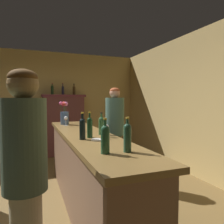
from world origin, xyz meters
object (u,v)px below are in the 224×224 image
at_px(wine_glass_rear, 66,119).
at_px(patron_redhead, 25,175).
at_px(display_cabinet, 64,123).
at_px(wine_bottle_pinot, 90,126).
at_px(wine_glass_mid, 106,127).
at_px(wine_bottle_rose, 82,128).
at_px(wine_bottle_chardonnay, 127,136).
at_px(cheese_plate, 98,140).
at_px(wine_glass_front, 83,125).
at_px(flower_arrangement, 65,115).
at_px(display_bottle_left, 52,89).
at_px(bartender, 115,130).
at_px(display_bottle_center, 74,90).
at_px(wine_bottle_riesling, 105,138).
at_px(bar_counter, 87,171).
at_px(wine_bottle_malbec, 101,125).
at_px(display_bottle_midleft, 63,90).

bearing_deg(wine_glass_rear, patron_redhead, -106.04).
distance_m(display_cabinet, wine_bottle_pinot, 3.32).
bearing_deg(wine_glass_mid, patron_redhead, -137.25).
bearing_deg(wine_bottle_rose, wine_glass_mid, 11.23).
bearing_deg(wine_bottle_chardonnay, cheese_plate, 97.91).
distance_m(wine_glass_front, flower_arrangement, 0.96).
xyz_separation_m(wine_glass_mid, display_bottle_left, (-0.30, 3.32, 0.60)).
relative_size(wine_glass_rear, display_bottle_left, 0.56).
bearing_deg(bartender, wine_bottle_rose, 63.46).
bearing_deg(patron_redhead, wine_bottle_rose, 8.15).
xyz_separation_m(wine_bottle_pinot, display_bottle_left, (-0.11, 3.30, 0.58)).
bearing_deg(wine_bottle_pinot, display_bottle_center, 82.16).
bearing_deg(patron_redhead, wine_glass_rear, 29.73).
height_order(wine_bottle_riesling, wine_bottle_rose, wine_bottle_rose).
bearing_deg(wine_bottle_rose, wine_bottle_chardonnay, -71.78).
relative_size(bar_counter, display_cabinet, 2.00).
bearing_deg(wine_bottle_riesling, cheese_plate, 78.98).
relative_size(bar_counter, wine_glass_front, 24.37).
xyz_separation_m(wine_bottle_chardonnay, bartender, (0.61, 1.82, -0.23)).
bearing_deg(display_bottle_left, flower_arrangement, -88.98).
xyz_separation_m(wine_glass_mid, bartender, (0.54, 1.07, -0.21)).
distance_m(bar_counter, bartender, 1.09).
relative_size(wine_bottle_malbec, wine_bottle_rose, 0.93).
xyz_separation_m(wine_bottle_malbec, patron_redhead, (-0.88, -1.00, -0.20)).
bearing_deg(display_bottle_midleft, wine_bottle_pinot, -92.72).
relative_size(cheese_plate, display_bottle_midleft, 0.48).
distance_m(wine_bottle_rose, cheese_plate, 0.22).
distance_m(bar_counter, wine_glass_rear, 1.15).
height_order(wine_glass_front, display_bottle_center, display_bottle_center).
bearing_deg(wine_bottle_malbec, bar_counter, 137.77).
height_order(wine_bottle_riesling, wine_bottle_malbec, wine_bottle_riesling).
xyz_separation_m(bar_counter, cheese_plate, (0.00, -0.49, 0.51)).
height_order(wine_bottle_riesling, flower_arrangement, flower_arrangement).
height_order(wine_glass_rear, display_bottle_center, display_bottle_center).
xyz_separation_m(wine_bottle_rose, flower_arrangement, (0.03, 1.53, 0.04)).
distance_m(wine_glass_front, bartender, 0.90).
height_order(wine_bottle_chardonnay, wine_bottle_pinot, wine_bottle_pinot).
bearing_deg(wine_bottle_chardonnay, wine_bottle_pinot, 98.90).
distance_m(wine_bottle_chardonnay, flower_arrangement, 2.24).
relative_size(wine_bottle_malbec, flower_arrangement, 0.70).
relative_size(wine_bottle_malbec, patron_redhead, 0.17).
height_order(cheese_plate, patron_redhead, patron_redhead).
bearing_deg(wine_glass_front, display_bottle_midleft, 87.44).
relative_size(display_cabinet, display_bottle_center, 5.38).
bearing_deg(wine_glass_mid, wine_bottle_pinot, 172.68).
bearing_deg(display_bottle_midleft, wine_bottle_malbec, -89.25).
bearing_deg(bar_counter, wine_bottle_riesling, -95.96).
distance_m(wine_bottle_pinot, cheese_plate, 0.23).
distance_m(display_cabinet, wine_glass_rear, 2.07).
bearing_deg(wine_bottle_rose, display_bottle_center, 80.59).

